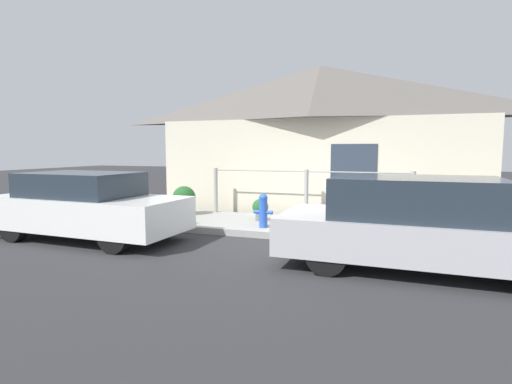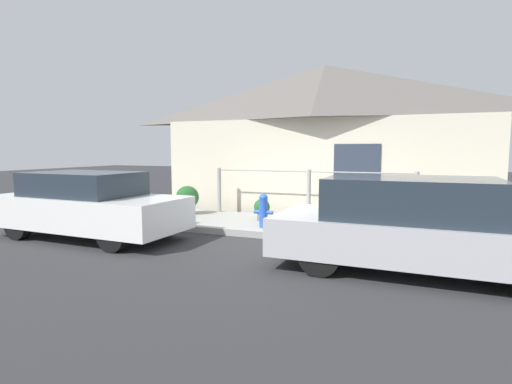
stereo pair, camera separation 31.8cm
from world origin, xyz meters
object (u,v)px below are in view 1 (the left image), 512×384
object	(u,v)px
fire_hydrant	(263,210)
potted_plant_by_fence	(184,198)
car_right	(422,224)
potted_plant_near_hydrant	(260,208)
car_left	(87,206)

from	to	relation	value
fire_hydrant	potted_plant_by_fence	world-z (taller)	potted_plant_by_fence
car_right	fire_hydrant	xyz separation A→B (m)	(-3.00, 1.63, -0.16)
potted_plant_near_hydrant	potted_plant_by_fence	xyz separation A→B (m)	(-2.09, 0.20, 0.12)
car_left	car_right	xyz separation A→B (m)	(6.13, -0.00, 0.01)
car_left	car_right	world-z (taller)	car_right
potted_plant_near_hydrant	potted_plant_by_fence	distance (m)	2.11
car_left	potted_plant_near_hydrant	xyz separation A→B (m)	(2.82, 2.37, -0.24)
car_right	potted_plant_near_hydrant	xyz separation A→B (m)	(-3.31, 2.37, -0.25)
car_right	potted_plant_near_hydrant	distance (m)	4.08
potted_plant_near_hydrant	potted_plant_by_fence	size ratio (longest dim) A/B	0.70
car_left	car_right	distance (m)	6.13
car_left	fire_hydrant	world-z (taller)	car_left
car_left	potted_plant_by_fence	distance (m)	2.67
fire_hydrant	car_left	bearing A→B (deg)	-152.58
car_left	car_right	bearing A→B (deg)	2.12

